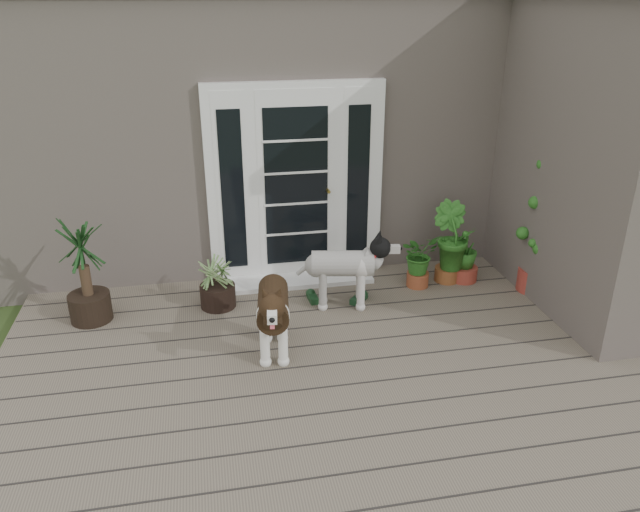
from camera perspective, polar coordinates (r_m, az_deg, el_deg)
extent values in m
cube|color=#6B5B4C|center=(5.23, 4.01, -12.20)|extent=(6.20, 4.60, 0.12)
cube|color=#665E54|center=(8.57, -3.15, 12.94)|extent=(7.40, 4.00, 3.10)
cube|color=#665E54|center=(6.78, 26.46, 7.73)|extent=(1.60, 2.40, 3.10)
cube|color=white|center=(6.65, -2.27, 6.72)|extent=(1.90, 0.14, 2.15)
cube|color=white|center=(6.84, -1.87, -2.21)|extent=(1.60, 0.40, 0.05)
imported|color=#1F5518|center=(6.74, 9.14, -0.76)|extent=(0.53, 0.53, 0.52)
imported|color=#1A5D1C|center=(6.89, 11.85, 0.33)|extent=(0.62, 0.62, 0.68)
imported|color=#1F641C|center=(6.98, 13.29, -0.39)|extent=(0.43, 0.43, 0.48)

